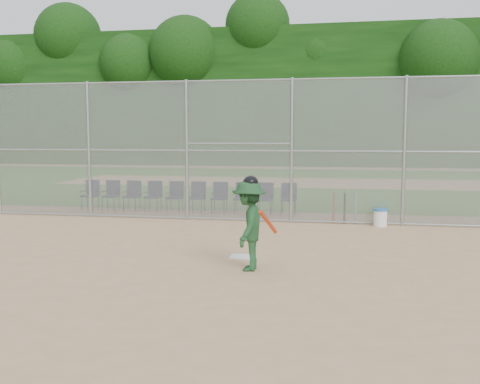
% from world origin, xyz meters
% --- Properties ---
extents(ground, '(100.00, 100.00, 0.00)m').
position_xyz_m(ground, '(0.00, 0.00, 0.00)').
color(ground, tan).
rests_on(ground, ground).
extents(grass_strip, '(100.00, 100.00, 0.00)m').
position_xyz_m(grass_strip, '(0.00, 18.00, 0.01)').
color(grass_strip, '#2B641E').
rests_on(grass_strip, ground).
extents(dirt_patch_far, '(24.00, 24.00, 0.00)m').
position_xyz_m(dirt_patch_far, '(0.00, 18.00, 0.01)').
color(dirt_patch_far, tan).
rests_on(dirt_patch_far, ground).
extents(backstop_fence, '(16.09, 0.09, 4.00)m').
position_xyz_m(backstop_fence, '(0.00, 5.00, 2.07)').
color(backstop_fence, gray).
rests_on(backstop_fence, ground).
extents(treeline, '(81.00, 60.00, 11.00)m').
position_xyz_m(treeline, '(0.00, 20.00, 5.50)').
color(treeline, black).
rests_on(treeline, ground).
extents(home_plate, '(0.43, 0.43, 0.02)m').
position_xyz_m(home_plate, '(0.37, 0.54, 0.01)').
color(home_plate, silver).
rests_on(home_plate, ground).
extents(batter_at_plate, '(0.83, 1.30, 1.71)m').
position_xyz_m(batter_at_plate, '(0.69, -0.45, 0.83)').
color(batter_at_plate, '#1B4523').
rests_on(batter_at_plate, ground).
extents(water_cooler, '(0.37, 0.37, 0.47)m').
position_xyz_m(water_cooler, '(3.41, 4.80, 0.24)').
color(water_cooler, white).
rests_on(water_cooler, ground).
extents(spare_bats, '(0.66, 0.28, 0.85)m').
position_xyz_m(spare_bats, '(2.47, 5.15, 0.42)').
color(spare_bats, '#D84C14').
rests_on(spare_bats, ground).
extents(chair_0, '(0.54, 0.52, 0.96)m').
position_xyz_m(chair_0, '(-5.76, 6.53, 0.48)').
color(chair_0, '#0F183A').
rests_on(chair_0, ground).
extents(chair_1, '(0.54, 0.52, 0.96)m').
position_xyz_m(chair_1, '(-5.03, 6.53, 0.48)').
color(chair_1, '#0F183A').
rests_on(chair_1, ground).
extents(chair_2, '(0.54, 0.52, 0.96)m').
position_xyz_m(chair_2, '(-4.31, 6.53, 0.48)').
color(chair_2, '#0F183A').
rests_on(chair_2, ground).
extents(chair_3, '(0.54, 0.52, 0.96)m').
position_xyz_m(chair_3, '(-3.58, 6.53, 0.48)').
color(chair_3, '#0F183A').
rests_on(chair_3, ground).
extents(chair_4, '(0.54, 0.52, 0.96)m').
position_xyz_m(chair_4, '(-2.85, 6.53, 0.48)').
color(chair_4, '#0F183A').
rests_on(chair_4, ground).
extents(chair_5, '(0.54, 0.52, 0.96)m').
position_xyz_m(chair_5, '(-2.12, 6.53, 0.48)').
color(chair_5, '#0F183A').
rests_on(chair_5, ground).
extents(chair_6, '(0.54, 0.52, 0.96)m').
position_xyz_m(chair_6, '(-1.40, 6.53, 0.48)').
color(chair_6, '#0F183A').
rests_on(chair_6, ground).
extents(chair_7, '(0.54, 0.52, 0.96)m').
position_xyz_m(chair_7, '(-0.67, 6.53, 0.48)').
color(chair_7, '#0F183A').
rests_on(chair_7, ground).
extents(chair_8, '(0.54, 0.52, 0.96)m').
position_xyz_m(chair_8, '(0.06, 6.53, 0.48)').
color(chair_8, '#0F183A').
rests_on(chair_8, ground).
extents(chair_9, '(0.54, 0.52, 0.96)m').
position_xyz_m(chair_9, '(0.79, 6.53, 0.48)').
color(chair_9, '#0F183A').
rests_on(chair_9, ground).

